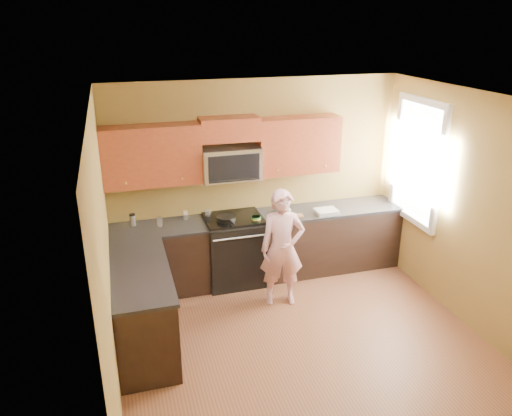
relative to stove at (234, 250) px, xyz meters
name	(u,v)px	position (x,y,z in m)	size (l,w,h in m)	color
floor	(306,347)	(0.40, -1.68, -0.47)	(4.00, 4.00, 0.00)	brown
ceiling	(317,102)	(0.40, -1.68, 2.23)	(4.00, 4.00, 0.00)	white
wall_back	(256,179)	(0.40, 0.32, 0.88)	(4.00, 4.00, 0.00)	olive
wall_front	(428,360)	(0.40, -3.67, 0.88)	(4.00, 4.00, 0.00)	olive
wall_left	(106,263)	(-1.60, -1.68, 0.88)	(4.00, 4.00, 0.00)	olive
wall_right	(477,216)	(2.40, -1.68, 0.88)	(4.00, 4.00, 0.00)	olive
cabinet_back_run	(262,248)	(0.40, 0.02, -0.03)	(4.00, 0.60, 0.88)	black
cabinet_left_run	(143,309)	(-1.30, -1.08, -0.03)	(0.60, 1.60, 0.88)	black
countertop_back	(262,217)	(0.40, 0.01, 0.43)	(4.00, 0.62, 0.04)	black
countertop_left	(140,271)	(-1.29, -1.08, 0.43)	(0.62, 1.60, 0.04)	black
stove	(234,250)	(0.00, 0.00, 0.00)	(0.76, 0.65, 0.95)	black
microwave	(231,179)	(0.00, 0.12, 0.97)	(0.76, 0.40, 0.42)	silver
upper_cab_left	(154,184)	(-0.99, 0.16, 0.97)	(1.22, 0.33, 0.75)	brown
upper_cab_right	(297,172)	(0.94, 0.16, 0.97)	(1.12, 0.33, 0.75)	brown
upper_cab_over_mw	(229,129)	(0.00, 0.16, 1.62)	(0.76, 0.33, 0.30)	brown
window	(417,162)	(2.38, -0.48, 1.17)	(0.06, 1.06, 1.66)	white
woman	(282,248)	(0.45, -0.68, 0.28)	(0.55, 0.36, 1.51)	pink
frying_pan	(226,220)	(-0.12, -0.07, 0.47)	(0.25, 0.44, 0.06)	black
butter_tub	(256,221)	(0.27, -0.15, 0.45)	(0.12, 0.12, 0.09)	yellow
toast_slice	(299,216)	(0.87, -0.13, 0.45)	(0.11, 0.11, 0.01)	#B27F47
napkin_a	(287,217)	(0.67, -0.20, 0.48)	(0.11, 0.12, 0.06)	silver
napkin_b	(287,210)	(0.76, 0.05, 0.48)	(0.12, 0.13, 0.07)	silver
dish_towel	(326,211)	(1.27, -0.14, 0.47)	(0.30, 0.24, 0.05)	white
travel_mug	(133,226)	(-1.29, 0.16, 0.45)	(0.07, 0.07, 0.16)	silver
glass_a	(186,215)	(-0.61, 0.18, 0.51)	(0.07, 0.07, 0.12)	silver
glass_b	(160,222)	(-0.96, 0.05, 0.51)	(0.07, 0.07, 0.12)	silver
glass_c	(208,214)	(-0.32, 0.15, 0.51)	(0.07, 0.07, 0.12)	silver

